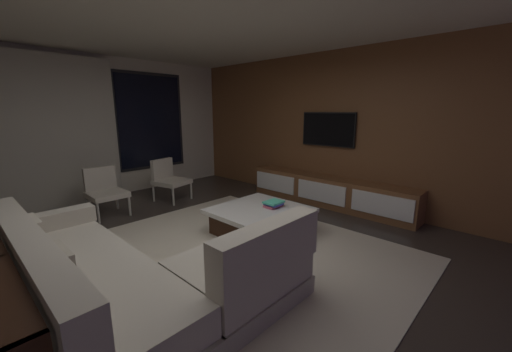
% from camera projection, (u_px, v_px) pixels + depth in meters
% --- Properties ---
extents(floor, '(9.20, 9.20, 0.00)m').
position_uv_depth(floor, '(208.00, 262.00, 3.38)').
color(floor, '#332B26').
extents(back_wall_with_window, '(6.60, 0.30, 2.70)m').
position_uv_depth(back_wall_with_window, '(81.00, 129.00, 5.47)').
color(back_wall_with_window, beige).
rests_on(back_wall_with_window, floor).
extents(media_wall, '(0.12, 7.80, 2.70)m').
position_uv_depth(media_wall, '(344.00, 130.00, 5.26)').
color(media_wall, brown).
rests_on(media_wall, floor).
extents(ceiling, '(8.20, 8.20, 0.00)m').
position_uv_depth(ceiling, '(198.00, 0.00, 2.80)').
color(ceiling, beige).
extents(area_rug, '(3.20, 3.80, 0.01)m').
position_uv_depth(area_rug, '(236.00, 254.00, 3.56)').
color(area_rug, beige).
rests_on(area_rug, floor).
extents(sectional_couch, '(1.98, 2.50, 0.82)m').
position_uv_depth(sectional_couch, '(129.00, 279.00, 2.52)').
color(sectional_couch, '#A49C8C').
rests_on(sectional_couch, floor).
extents(coffee_table, '(1.16, 1.16, 0.36)m').
position_uv_depth(coffee_table, '(260.00, 221.00, 4.13)').
color(coffee_table, '#311B10').
rests_on(coffee_table, floor).
extents(book_stack_on_coffee_table, '(0.26, 0.21, 0.08)m').
position_uv_depth(book_stack_on_coffee_table, '(273.00, 204.00, 4.16)').
color(book_stack_on_coffee_table, '#B94E64').
rests_on(book_stack_on_coffee_table, coffee_table).
extents(accent_chair_near_window, '(0.66, 0.68, 0.78)m').
position_uv_depth(accent_chair_near_window, '(168.00, 178.00, 5.67)').
color(accent_chair_near_window, '#B2ADA0').
rests_on(accent_chair_near_window, floor).
extents(accent_chair_by_curtain, '(0.54, 0.56, 0.78)m').
position_uv_depth(accent_chair_by_curtain, '(104.00, 189.00, 4.84)').
color(accent_chair_by_curtain, '#B2ADA0').
rests_on(accent_chair_by_curtain, floor).
extents(media_console, '(0.46, 3.10, 0.52)m').
position_uv_depth(media_console, '(329.00, 192.00, 5.33)').
color(media_console, brown).
rests_on(media_console, floor).
extents(mounted_tv, '(0.05, 1.04, 0.60)m').
position_uv_depth(mounted_tv, '(328.00, 129.00, 5.35)').
color(mounted_tv, black).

